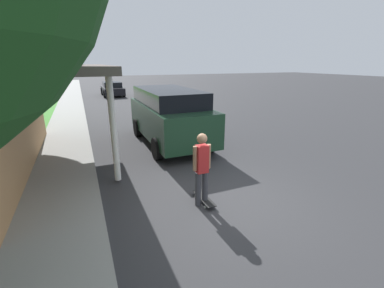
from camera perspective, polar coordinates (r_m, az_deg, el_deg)
The scene contains 6 objects.
ground_plane at distance 6.11m, azimuth 8.24°, elevation -12.53°, with size 120.00×120.00×0.00m, color #333335.
sidewalk at distance 10.90m, azimuth -26.31°, elevation -0.20°, with size 1.80×80.00×0.10m.
suv_parked at distance 9.96m, azimuth -5.08°, elevation 6.56°, with size 2.15×4.96×2.10m.
car_down_street at distance 26.05m, azimuth -17.28°, elevation 11.60°, with size 1.91×4.19×1.29m.
skateboarder at distance 5.55m, azimuth 2.19°, elevation -5.05°, with size 0.41×0.22×1.66m.
skateboard at distance 6.01m, azimuth 2.71°, elevation -12.02°, with size 0.23×0.83×0.10m.
Camera 1 is at (-2.86, -4.45, 3.06)m, focal length 24.00 mm.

